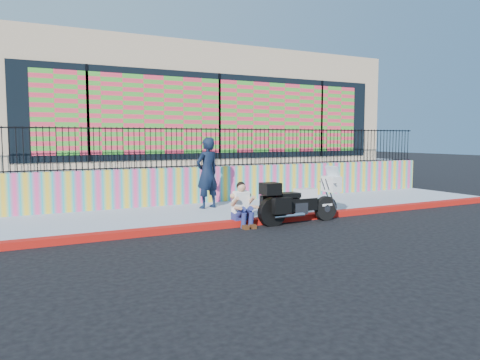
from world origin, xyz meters
TOP-DOWN VIEW (x-y plane):
  - ground at (0.00, 0.00)m, footprint 90.00×90.00m
  - red_curb at (0.00, 0.00)m, footprint 16.00×0.30m
  - sidewalk at (0.00, 1.65)m, footprint 16.00×3.00m
  - mural_wall at (0.00, 3.25)m, footprint 16.00×0.20m
  - metal_fence at (0.00, 3.25)m, footprint 15.80×0.04m
  - elevated_platform at (0.00, 8.35)m, footprint 16.00×10.00m
  - storefront_building at (0.00, 8.13)m, footprint 14.00×8.06m
  - police_motorcycle at (0.07, -0.35)m, footprint 2.28×0.75m
  - police_officer at (-1.32, 2.14)m, footprint 0.83×0.66m
  - seated_man at (-1.38, -0.14)m, footprint 0.54×0.71m

SIDE VIEW (x-z plane):
  - ground at x=0.00m, z-range 0.00..0.00m
  - red_curb at x=0.00m, z-range 0.00..0.15m
  - sidewalk at x=0.00m, z-range 0.00..0.15m
  - seated_man at x=-1.38m, z-range -0.08..0.98m
  - police_motorcycle at x=0.07m, z-range -0.12..1.30m
  - elevated_platform at x=0.00m, z-range 0.00..1.25m
  - mural_wall at x=0.00m, z-range 0.15..1.25m
  - police_officer at x=-1.32m, z-range 0.15..2.16m
  - metal_fence at x=0.00m, z-range 1.25..2.45m
  - storefront_building at x=0.00m, z-range 1.25..5.25m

